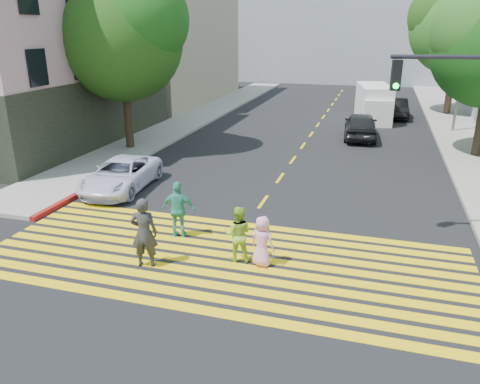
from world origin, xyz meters
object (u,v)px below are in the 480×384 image
at_px(pedestrian_extra, 179,210).
at_px(white_van, 374,104).
at_px(pedestrian_child, 262,241).
at_px(tree_right_far, 461,21).
at_px(pedestrian_woman, 238,234).
at_px(pedestrian_man, 144,233).
at_px(dark_car_near, 361,125).
at_px(dark_car_parked, 396,108).
at_px(white_sedan, 121,175).
at_px(tree_left, 123,32).
at_px(silver_car, 374,101).

relative_size(pedestrian_extra, white_van, 0.33).
xyz_separation_m(pedestrian_child, white_van, (2.26, 22.13, 0.43)).
relative_size(tree_right_far, pedestrian_woman, 6.09).
xyz_separation_m(pedestrian_man, white_van, (5.25, 23.05, 0.16)).
distance_m(pedestrian_extra, dark_car_near, 16.01).
bearing_deg(pedestrian_child, dark_car_parked, -79.95).
bearing_deg(white_sedan, dark_car_near, 49.53).
distance_m(pedestrian_extra, white_van, 21.69).
height_order(pedestrian_woman, pedestrian_child, pedestrian_woman).
relative_size(tree_right_far, white_sedan, 2.19).
bearing_deg(dark_car_near, white_sedan, 50.48).
height_order(tree_left, silver_car, tree_left).
bearing_deg(pedestrian_extra, pedestrian_man, 76.47).
xyz_separation_m(tree_right_far, dark_car_parked, (-3.67, -2.20, -5.80)).
bearing_deg(pedestrian_child, pedestrian_extra, -1.09).
xyz_separation_m(pedestrian_extra, dark_car_near, (4.59, 15.34, -0.12)).
bearing_deg(tree_left, pedestrian_woman, -48.94).
height_order(tree_right_far, dark_car_parked, tree_right_far).
distance_m(tree_left, dark_car_near, 13.83).
distance_m(pedestrian_woman, white_sedan, 7.57).
relative_size(pedestrian_extra, white_sedan, 0.40).
distance_m(pedestrian_child, dark_car_near, 16.49).
height_order(pedestrian_extra, white_sedan, pedestrian_extra).
height_order(tree_left, pedestrian_man, tree_left).
height_order(tree_left, pedestrian_woman, tree_left).
relative_size(pedestrian_extra, dark_car_parked, 0.43).
bearing_deg(tree_left, dark_car_parked, 45.18).
relative_size(pedestrian_child, white_sedan, 0.32).
bearing_deg(white_van, tree_left, -144.61).
bearing_deg(pedestrian_man, tree_left, -71.86).
relative_size(tree_right_far, pedestrian_child, 6.81).
bearing_deg(pedestrian_child, white_sedan, -14.19).
bearing_deg(white_sedan, dark_car_parked, 56.46).
bearing_deg(white_sedan, tree_right_far, 51.67).
height_order(white_sedan, white_van, white_van).
height_order(dark_car_parked, white_van, white_van).
bearing_deg(tree_left, tree_right_far, 42.56).
bearing_deg(tree_right_far, pedestrian_child, -106.02).
distance_m(tree_right_far, pedestrian_man, 29.42).
relative_size(tree_left, white_sedan, 1.98).
xyz_separation_m(silver_car, white_van, (0.07, -4.74, 0.44)).
bearing_deg(white_van, pedestrian_woman, -107.07).
distance_m(tree_left, white_sedan, 8.32).
relative_size(pedestrian_woman, dark_car_parked, 0.39).
relative_size(pedestrian_extra, silver_car, 0.37).
distance_m(pedestrian_extra, white_sedan, 5.27).
relative_size(pedestrian_woman, silver_car, 0.33).
distance_m(pedestrian_woman, silver_car, 26.93).
distance_m(pedestrian_extra, dark_car_parked, 23.73).
xyz_separation_m(pedestrian_extra, white_sedan, (-3.98, 3.44, -0.28)).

